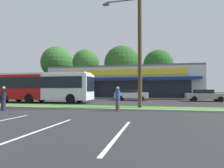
% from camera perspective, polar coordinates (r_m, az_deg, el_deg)
% --- Properties ---
extents(grass_median, '(56.00, 2.20, 0.12)m').
position_cam_1_polar(grass_median, '(16.46, -12.52, -6.37)').
color(grass_median, '#427A2D').
rests_on(grass_median, ground_plane).
extents(curb_lip, '(56.00, 0.24, 0.12)m').
position_cam_1_polar(curb_lip, '(15.37, -14.46, -6.71)').
color(curb_lip, '#99968C').
rests_on(curb_lip, ground_plane).
extents(parking_stripe_2, '(0.12, 4.80, 0.01)m').
position_cam_1_polar(parking_stripe_2, '(7.82, -19.27, -12.17)').
color(parking_stripe_2, silver).
rests_on(parking_stripe_2, ground_plane).
extents(parking_stripe_3, '(0.12, 4.80, 0.01)m').
position_cam_1_polar(parking_stripe_3, '(6.74, 2.14, -13.99)').
color(parking_stripe_3, silver).
rests_on(parking_stripe_3, ground_plane).
extents(storefront_building, '(25.29, 12.35, 5.34)m').
position_cam_1_polar(storefront_building, '(36.81, 3.83, 0.36)').
color(storefront_building, beige).
rests_on(storefront_building, ground_plane).
extents(tree_far_left, '(8.08, 8.08, 12.42)m').
position_cam_1_polar(tree_far_left, '(53.22, -15.50, 5.99)').
color(tree_far_left, '#473323').
rests_on(tree_far_left, ground_plane).
extents(tree_left, '(6.41, 6.41, 11.03)m').
position_cam_1_polar(tree_left, '(48.35, -7.52, 6.02)').
color(tree_left, '#473323').
rests_on(tree_left, ground_plane).
extents(tree_mid_left, '(7.98, 7.98, 11.35)m').
position_cam_1_polar(tree_mid_left, '(45.38, 2.82, 5.92)').
color(tree_mid_left, '#473323').
rests_on(tree_mid_left, ground_plane).
extents(tree_mid, '(6.96, 6.96, 10.66)m').
position_cam_1_polar(tree_mid, '(47.74, 13.11, 5.37)').
color(tree_mid, '#473323').
rests_on(tree_mid, ground_plane).
extents(utility_pole, '(3.03, 2.40, 11.42)m').
position_cam_1_polar(utility_pole, '(15.55, 7.46, 15.71)').
color(utility_pole, '#4C3826').
rests_on(utility_pole, ground_plane).
extents(city_bus, '(11.30, 2.73, 3.25)m').
position_cam_1_polar(city_bus, '(23.47, -19.27, -0.70)').
color(city_bus, '#B71414').
rests_on(city_bus, ground_plane).
extents(car_0, '(4.56, 1.97, 1.43)m').
position_cam_1_polar(car_0, '(26.63, 25.07, -2.92)').
color(car_0, '#9E998C').
rests_on(car_0, ground_plane).
extents(car_2, '(4.30, 1.90, 1.47)m').
position_cam_1_polar(car_2, '(26.32, 5.51, -3.04)').
color(car_2, silver).
rests_on(car_2, ground_plane).
extents(pedestrian_near_bench, '(0.33, 0.33, 1.64)m').
position_cam_1_polar(pedestrian_near_bench, '(13.33, 1.62, -4.25)').
color(pedestrian_near_bench, '#47423D').
rests_on(pedestrian_near_bench, ground_plane).
extents(pedestrian_by_pole, '(0.33, 0.33, 1.66)m').
position_cam_1_polar(pedestrian_by_pole, '(15.51, -28.64, -3.66)').
color(pedestrian_by_pole, '#1E2338').
rests_on(pedestrian_by_pole, ground_plane).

